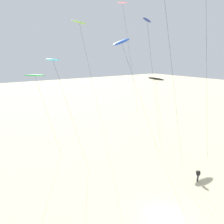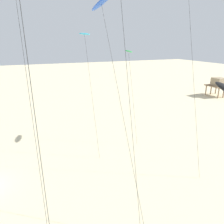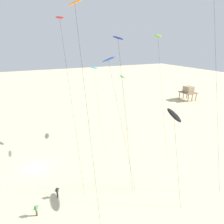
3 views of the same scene
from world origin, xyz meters
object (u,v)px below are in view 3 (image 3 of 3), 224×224
(kite_pink, at_px, (214,4))
(kite_cyan, at_px, (94,69))
(kite_black, at_px, (174,115))
(kite_navy, at_px, (118,42))
(kite_lime, at_px, (158,38))
(kite_blue, at_px, (108,60))
(kite_orange, at_px, (76,10))
(kite_flyer_middle, at_px, (36,210))
(kite_flyer_nearest, at_px, (57,192))
(kite_green, at_px, (122,77))
(stilt_house, at_px, (188,90))
(kite_red, at_px, (60,20))

(kite_pink, xyz_separation_m, kite_cyan, (-17.39, -9.51, -9.36))
(kite_cyan, relative_size, kite_black, 1.26)
(kite_navy, relative_size, kite_cyan, 1.35)
(kite_lime, height_order, kite_blue, kite_lime)
(kite_navy, relative_size, kite_orange, 0.88)
(kite_flyer_middle, bearing_deg, kite_pink, 86.63)
(kite_lime, bearing_deg, kite_blue, -82.93)
(kite_flyer_nearest, bearing_deg, kite_green, 129.55)
(kite_pink, relative_size, kite_navy, 1.22)
(kite_flyer_nearest, bearing_deg, kite_pink, 80.56)
(kite_orange, relative_size, kite_green, 1.79)
(kite_black, bearing_deg, kite_flyer_nearest, -113.04)
(kite_black, bearing_deg, kite_flyer_middle, -102.83)
(kite_cyan, bearing_deg, kite_blue, -6.83)
(kite_green, relative_size, stilt_house, 2.48)
(kite_pink, xyz_separation_m, kite_flyer_nearest, (-3.41, -20.52, -23.45))
(kite_lime, bearing_deg, kite_orange, -62.23)
(kite_blue, distance_m, stilt_house, 50.61)
(kite_lime, distance_m, stilt_house, 43.33)
(kite_navy, height_order, kite_cyan, kite_navy)
(kite_green, height_order, stilt_house, kite_green)
(kite_navy, height_order, kite_lime, kite_lime)
(kite_blue, xyz_separation_m, kite_flyer_middle, (6.91, -12.81, -16.42))
(kite_green, relative_size, kite_flyer_nearest, 7.91)
(kite_flyer_nearest, bearing_deg, kite_red, 146.33)
(kite_orange, relative_size, kite_flyer_nearest, 14.17)
(kite_green, bearing_deg, kite_pink, 9.77)
(kite_lime, xyz_separation_m, stilt_house, (-22.84, 32.66, -17.00))
(kite_pink, relative_size, kite_red, 1.09)
(kite_green, xyz_separation_m, stilt_house, (-14.50, 34.83, -9.36))
(kite_red, height_order, kite_cyan, kite_red)
(kite_green, bearing_deg, kite_navy, -30.48)
(kite_pink, bearing_deg, kite_flyer_middle, -93.37)
(kite_flyer_nearest, height_order, stilt_house, stilt_house)
(kite_black, height_order, kite_flyer_nearest, kite_black)
(kite_orange, bearing_deg, stilt_house, 122.67)
(kite_navy, distance_m, kite_lime, 11.45)
(kite_green, distance_m, kite_black, 20.60)
(kite_pink, relative_size, kite_cyan, 1.64)
(kite_pink, relative_size, kite_lime, 1.19)
(kite_red, height_order, stilt_house, kite_red)
(kite_orange, height_order, kite_flyer_middle, kite_orange)
(kite_green, bearing_deg, kite_black, -10.68)
(kite_blue, bearing_deg, stilt_house, 119.58)
(kite_red, height_order, kite_flyer_nearest, kite_red)
(kite_green, xyz_separation_m, kite_black, (20.21, -3.81, -1.29))
(kite_navy, xyz_separation_m, kite_black, (6.62, 4.18, -8.31))
(kite_cyan, height_order, kite_blue, kite_blue)
(kite_cyan, xyz_separation_m, kite_green, (-0.43, 6.44, -2.10))
(kite_red, relative_size, kite_orange, 0.98)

